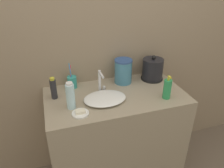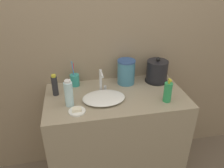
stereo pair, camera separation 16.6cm
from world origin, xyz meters
The scene contains 11 objects.
wall_back centered at (0.00, 0.61, 1.30)m, with size 6.00×0.04×2.60m.
vanity_counter centered at (0.00, 0.29, 0.45)m, with size 1.10×0.59×0.89m.
sink_basin centered at (-0.11, 0.24, 0.91)m, with size 0.32×0.24×0.04m.
faucet centered at (-0.10, 0.37, 0.99)m, with size 0.06×0.12×0.19m.
electric_kettle centered at (0.40, 0.46, 0.98)m, with size 0.19×0.19×0.22m.
toothbrush_cup centered at (-0.31, 0.51, 0.94)m, with size 0.08×0.08×0.22m.
lotion_bottle centered at (0.35, 0.13, 0.97)m, with size 0.06×0.06×0.19m.
shampoo_bottle centered at (-0.36, 0.21, 0.99)m, with size 0.06×0.06×0.20m.
mouthwash_bottle centered at (-0.46, 0.39, 0.97)m, with size 0.05×0.05×0.17m.
soap_dish centered at (-0.31, 0.12, 0.90)m, with size 0.12×0.12×0.03m.
water_pitcher centered at (0.13, 0.48, 1.00)m, with size 0.15×0.15×0.21m.
Camera 1 is at (-0.47, -1.11, 1.78)m, focal length 35.00 mm.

